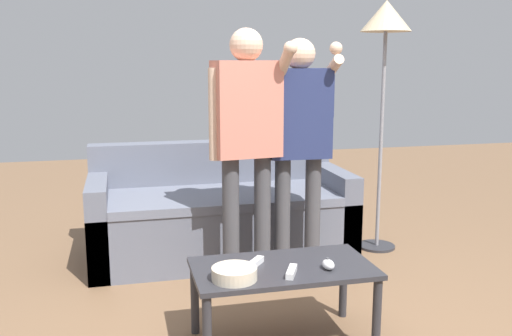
% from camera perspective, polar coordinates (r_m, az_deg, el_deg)
% --- Properties ---
extents(couch, '(1.88, 0.86, 0.81)m').
position_cam_1_polar(couch, '(4.18, -3.71, -4.79)').
color(couch, slate).
rests_on(couch, ground).
extents(coffee_table, '(0.90, 0.49, 0.41)m').
position_cam_1_polar(coffee_table, '(2.85, 2.75, -11.05)').
color(coffee_table, '#2D2D33').
rests_on(coffee_table, ground).
extents(snack_bowl, '(0.21, 0.21, 0.06)m').
position_cam_1_polar(snack_bowl, '(2.65, -2.23, -10.74)').
color(snack_bowl, beige).
rests_on(snack_bowl, coffee_table).
extents(game_remote_nunchuk, '(0.06, 0.09, 0.05)m').
position_cam_1_polar(game_remote_nunchuk, '(2.80, 7.41, -9.76)').
color(game_remote_nunchuk, white).
rests_on(game_remote_nunchuk, coffee_table).
extents(floor_lamp, '(0.37, 0.37, 1.85)m').
position_cam_1_polar(floor_lamp, '(4.25, 13.12, 13.33)').
color(floor_lamp, '#2D2D33').
rests_on(floor_lamp, ground).
extents(player_right, '(0.46, 0.31, 1.56)m').
position_cam_1_polar(player_right, '(3.55, 4.41, 3.76)').
color(player_right, '#47474C').
rests_on(player_right, ground).
extents(player_center, '(0.50, 0.34, 1.62)m').
position_cam_1_polar(player_center, '(3.41, -0.96, 4.06)').
color(player_center, '#47474C').
rests_on(player_center, ground).
extents(game_remote_wand_near, '(0.12, 0.14, 0.03)m').
position_cam_1_polar(game_remote_wand_near, '(2.82, -0.13, -9.70)').
color(game_remote_wand_near, white).
rests_on(game_remote_wand_near, coffee_table).
extents(game_remote_wand_far, '(0.10, 0.15, 0.03)m').
position_cam_1_polar(game_remote_wand_far, '(2.72, 3.65, -10.53)').
color(game_remote_wand_far, white).
rests_on(game_remote_wand_far, coffee_table).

